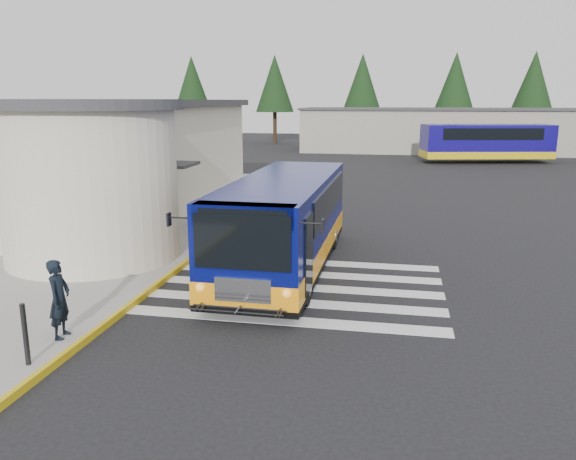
% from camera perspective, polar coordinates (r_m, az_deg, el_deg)
% --- Properties ---
extents(ground, '(140.00, 140.00, 0.00)m').
position_cam_1_polar(ground, '(15.91, 2.74, -4.98)').
color(ground, black).
rests_on(ground, ground).
extents(sidewalk, '(10.00, 34.00, 0.15)m').
position_cam_1_polar(sidewalk, '(22.53, -18.95, -0.09)').
color(sidewalk, gray).
rests_on(sidewalk, ground).
extents(curb_strip, '(0.12, 34.00, 0.16)m').
position_cam_1_polar(curb_strip, '(20.54, -6.87, -0.68)').
color(curb_strip, gold).
rests_on(curb_strip, ground).
extents(station_building, '(12.70, 18.70, 4.80)m').
position_cam_1_polar(station_building, '(25.55, -19.76, 7.00)').
color(station_building, beige).
rests_on(station_building, ground).
extents(crosswalk, '(8.00, 5.35, 0.01)m').
position_cam_1_polar(crosswalk, '(15.24, 0.43, -5.77)').
color(crosswalk, silver).
rests_on(crosswalk, ground).
extents(depot_building, '(26.40, 8.40, 4.20)m').
position_cam_1_polar(depot_building, '(57.18, 15.05, 9.79)').
color(depot_building, gray).
rests_on(depot_building, ground).
extents(tree_line, '(58.40, 4.40, 10.00)m').
position_cam_1_polar(tree_line, '(65.14, 15.08, 14.24)').
color(tree_line, black).
rests_on(tree_line, ground).
extents(transit_bus, '(3.52, 9.69, 2.72)m').
position_cam_1_polar(transit_bus, '(16.48, -0.40, 0.37)').
color(transit_bus, '#070D5B').
rests_on(transit_bus, ground).
extents(pedestrian_a, '(0.46, 0.65, 1.65)m').
position_cam_1_polar(pedestrian_a, '(12.41, -22.22, -6.50)').
color(pedestrian_a, black).
rests_on(pedestrian_a, sidewalk).
extents(pedestrian_b, '(0.65, 0.83, 1.69)m').
position_cam_1_polar(pedestrian_b, '(17.27, -17.47, -0.70)').
color(pedestrian_b, black).
rests_on(pedestrian_b, sidewalk).
extents(bollard, '(0.10, 0.10, 1.19)m').
position_cam_1_polar(bollard, '(11.48, -25.13, -9.58)').
color(bollard, black).
rests_on(bollard, sidewalk).
extents(far_bus_a, '(10.51, 4.89, 2.62)m').
position_cam_1_polar(far_bus_a, '(48.23, 19.51, 8.48)').
color(far_bus_a, '#100863').
rests_on(far_bus_a, ground).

